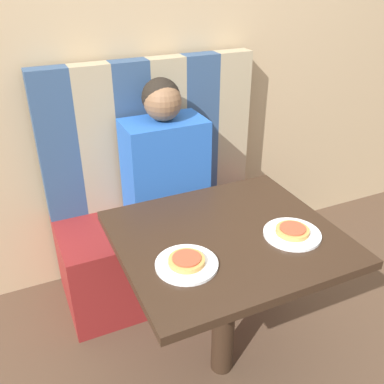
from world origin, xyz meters
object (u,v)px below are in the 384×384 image
(plate_left, at_px, (187,264))
(pizza_left, at_px, (187,260))
(person, at_px, (164,156))
(plate_right, at_px, (292,234))
(pizza_right, at_px, (293,230))

(plate_left, distance_m, pizza_left, 0.02)
(person, bearing_deg, pizza_left, -105.94)
(plate_right, distance_m, pizza_right, 0.02)
(plate_left, height_order, pizza_left, pizza_left)
(plate_left, xyz_separation_m, pizza_left, (0.00, 0.00, 0.02))
(plate_right, bearing_deg, pizza_left, 180.00)
(plate_right, height_order, pizza_right, pizza_right)
(pizza_left, bearing_deg, plate_right, 0.00)
(plate_left, relative_size, plate_right, 1.00)
(person, height_order, plate_left, person)
(person, xyz_separation_m, pizza_right, (0.22, -0.77, -0.04))
(plate_right, height_order, pizza_left, pizza_left)
(person, bearing_deg, plate_right, -74.06)
(pizza_left, height_order, pizza_right, same)
(person, xyz_separation_m, plate_left, (-0.22, -0.77, -0.05))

